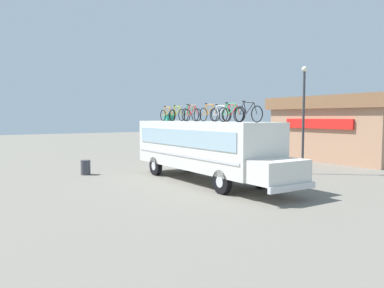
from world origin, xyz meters
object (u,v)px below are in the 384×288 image
rooftop_bicycle_5 (209,114)px  street_lamp (304,111)px  rooftop_bicycle_7 (233,114)px  rooftop_bicycle_9 (248,113)px  trash_bin (86,167)px  bus (205,146)px  rooftop_bicycle_3 (190,114)px  luggage_bag_1 (169,117)px  rooftop_bicycle_2 (177,114)px  rooftop_bicycle_4 (192,114)px  rooftop_bicycle_1 (167,115)px  rooftop_bicycle_8 (231,114)px  rooftop_bicycle_6 (220,114)px

rooftop_bicycle_5 → street_lamp: (1.07, 5.88, 0.15)m
rooftop_bicycle_7 → street_lamp: bearing=97.3°
rooftop_bicycle_9 → trash_bin: size_ratio=2.13×
bus → rooftop_bicycle_7: bearing=13.9°
rooftop_bicycle_7 → rooftop_bicycle_9: 1.80m
rooftop_bicycle_3 → rooftop_bicycle_5: size_ratio=0.98×
luggage_bag_1 → trash_bin: luggage_bag_1 is taller
trash_bin → rooftop_bicycle_2: bearing=57.8°
luggage_bag_1 → rooftop_bicycle_9: (7.57, -0.35, 0.17)m
luggage_bag_1 → rooftop_bicycle_4: rooftop_bicycle_4 is taller
rooftop_bicycle_4 → rooftop_bicycle_7: size_ratio=1.01×
rooftop_bicycle_7 → street_lamp: 5.87m
luggage_bag_1 → rooftop_bicycle_9: size_ratio=0.29×
rooftop_bicycle_7 → rooftop_bicycle_1: bearing=-173.6°
rooftop_bicycle_5 → trash_bin: size_ratio=2.13×
rooftop_bicycle_2 → rooftop_bicycle_9: size_ratio=0.96×
rooftop_bicycle_2 → trash_bin: (-2.79, -4.43, -3.03)m
bus → rooftop_bicycle_8: (2.58, -0.38, 1.62)m
rooftop_bicycle_1 → rooftop_bicycle_2: bearing=10.1°
luggage_bag_1 → rooftop_bicycle_4: (3.27, -0.43, 0.15)m
rooftop_bicycle_7 → street_lamp: (-0.75, 5.82, 0.18)m
rooftop_bicycle_1 → rooftop_bicycle_6: rooftop_bicycle_1 is taller
rooftop_bicycle_6 → trash_bin: 8.53m
rooftop_bicycle_1 → rooftop_bicycle_6: size_ratio=0.99×
rooftop_bicycle_6 → street_lamp: bearing=89.1°
bus → rooftop_bicycle_7: rooftop_bicycle_7 is taller
rooftop_bicycle_1 → rooftop_bicycle_4: size_ratio=1.02×
luggage_bag_1 → rooftop_bicycle_2: 1.44m
rooftop_bicycle_7 → street_lamp: street_lamp is taller
rooftop_bicycle_9 → trash_bin: rooftop_bicycle_9 is taller
rooftop_bicycle_6 → rooftop_bicycle_9: rooftop_bicycle_9 is taller
bus → rooftop_bicycle_8: rooftop_bicycle_8 is taller
street_lamp → rooftop_bicycle_6: bearing=-90.9°
rooftop_bicycle_2 → rooftop_bicycle_3: bearing=14.7°
bus → rooftop_bicycle_9: rooftop_bicycle_9 is taller
rooftop_bicycle_5 → rooftop_bicycle_8: bearing=-15.5°
rooftop_bicycle_4 → rooftop_bicycle_7: (2.59, 0.62, -0.01)m
rooftop_bicycle_7 → street_lamp: size_ratio=0.27×
rooftop_bicycle_2 → rooftop_bicycle_4: 1.87m
rooftop_bicycle_3 → trash_bin: 6.74m
rooftop_bicycle_2 → rooftop_bicycle_7: (4.45, 0.44, -0.01)m
bus → trash_bin: 7.23m
trash_bin → street_lamp: (6.49, 10.69, 3.19)m
trash_bin → luggage_bag_1: bearing=73.5°
rooftop_bicycle_1 → rooftop_bicycle_2: size_ratio=1.01×
rooftop_bicycle_9 → rooftop_bicycle_1: bearing=-179.6°
bus → rooftop_bicycle_5: (-0.10, 0.36, 1.64)m
rooftop_bicycle_1 → trash_bin: bearing=-114.3°
rooftop_bicycle_2 → trash_bin: size_ratio=2.04×
rooftop_bicycle_8 → trash_bin: bearing=-153.4°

